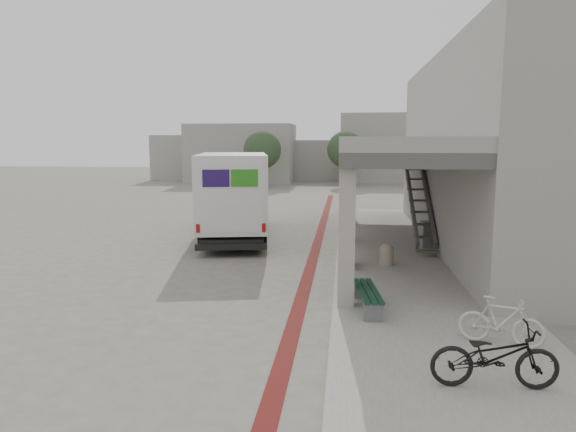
# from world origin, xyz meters

# --- Properties ---
(ground) EXTENTS (120.00, 120.00, 0.00)m
(ground) POSITION_xyz_m (0.00, 0.00, 0.00)
(ground) COLOR #655F56
(ground) RESTS_ON ground
(bike_lane_stripe) EXTENTS (0.35, 40.00, 0.01)m
(bike_lane_stripe) POSITION_xyz_m (1.00, 2.00, 0.01)
(bike_lane_stripe) COLOR #581411
(bike_lane_stripe) RESTS_ON ground
(sidewalk) EXTENTS (4.40, 28.00, 0.12)m
(sidewalk) POSITION_xyz_m (4.00, 0.00, 0.06)
(sidewalk) COLOR gray
(sidewalk) RESTS_ON ground
(transit_building) EXTENTS (7.60, 17.00, 7.00)m
(transit_building) POSITION_xyz_m (6.83, 4.50, 3.40)
(transit_building) COLOR gray
(transit_building) RESTS_ON ground
(distant_backdrop) EXTENTS (28.00, 10.00, 6.50)m
(distant_backdrop) POSITION_xyz_m (-2.84, 35.89, 2.70)
(distant_backdrop) COLOR gray
(distant_backdrop) RESTS_ON ground
(tree_left) EXTENTS (3.20, 3.20, 4.80)m
(tree_left) POSITION_xyz_m (-5.00, 28.00, 3.18)
(tree_left) COLOR #38281C
(tree_left) RESTS_ON ground
(tree_mid) EXTENTS (3.20, 3.20, 4.80)m
(tree_mid) POSITION_xyz_m (2.00, 30.00, 3.18)
(tree_mid) COLOR #38281C
(tree_mid) RESTS_ON ground
(tree_right) EXTENTS (3.20, 3.20, 4.80)m
(tree_right) POSITION_xyz_m (10.00, 29.00, 3.18)
(tree_right) COLOR #38281C
(tree_right) RESTS_ON ground
(fedex_truck) EXTENTS (3.87, 8.36, 3.43)m
(fedex_truck) POSITION_xyz_m (-2.49, 5.33, 1.83)
(fedex_truck) COLOR black
(fedex_truck) RESTS_ON ground
(bench) EXTENTS (0.64, 2.00, 0.46)m
(bench) POSITION_xyz_m (2.60, -3.76, 0.45)
(bench) COLOR slate
(bench) RESTS_ON sidewalk
(bollard_near) EXTENTS (0.45, 0.45, 0.67)m
(bollard_near) POSITION_xyz_m (3.35, 0.63, 0.46)
(bollard_near) COLOR gray
(bollard_near) RESTS_ON sidewalk
(bollard_far) EXTENTS (0.42, 0.42, 0.63)m
(bollard_far) POSITION_xyz_m (2.10, -0.04, 0.44)
(bollard_far) COLOR gray
(bollard_far) RESTS_ON sidewalk
(utility_cabinet) EXTENTS (0.48, 0.60, 0.92)m
(utility_cabinet) POSITION_xyz_m (5.00, 3.51, 0.58)
(utility_cabinet) COLOR gray
(utility_cabinet) RESTS_ON sidewalk
(bicycle_black) EXTENTS (1.97, 0.74, 1.02)m
(bicycle_black) POSITION_xyz_m (4.39, -7.33, 0.63)
(bicycle_black) COLOR black
(bicycle_black) RESTS_ON sidewalk
(bicycle_cream) EXTENTS (1.60, 0.91, 0.93)m
(bicycle_cream) POSITION_xyz_m (4.99, -5.58, 0.58)
(bicycle_cream) COLOR beige
(bicycle_cream) RESTS_ON sidewalk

